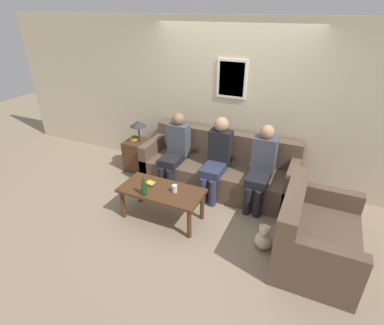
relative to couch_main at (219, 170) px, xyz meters
The scene contains 13 objects.
ground_plane 0.61m from the couch_main, 90.00° to the right, with size 16.00×16.00×0.00m, color gray.
wall_back 1.10m from the couch_main, 90.00° to the left, with size 9.00×0.08×2.60m.
couch_main is the anchor object (origin of this frame).
couch_side 1.91m from the couch_main, 34.37° to the right, with size 0.87×1.26×0.88m.
coffee_table 1.23m from the couch_main, 110.12° to the right, with size 1.16×0.55×0.48m.
side_table_with_lamp 1.54m from the couch_main, behind, with size 0.42×0.42×0.95m.
wine_bottle 1.49m from the couch_main, 112.84° to the right, with size 0.07×0.07×0.26m.
drinking_glass 1.17m from the couch_main, 101.44° to the right, with size 0.07×0.07×0.10m.
book_stack 1.28m from the couch_main, 119.71° to the right, with size 0.14×0.12×0.03m.
person_left 0.80m from the couch_main, 165.33° to the right, with size 0.34×0.65×1.20m.
person_middle 0.42m from the couch_main, 80.04° to the right, with size 0.34×0.67×1.24m.
person_right 0.82m from the couch_main, 15.28° to the right, with size 0.34×0.65×1.22m.
teddy_bear 1.55m from the couch_main, 48.45° to the right, with size 0.22×0.22×0.35m.
Camera 1 is at (1.39, -3.59, 2.71)m, focal length 28.00 mm.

